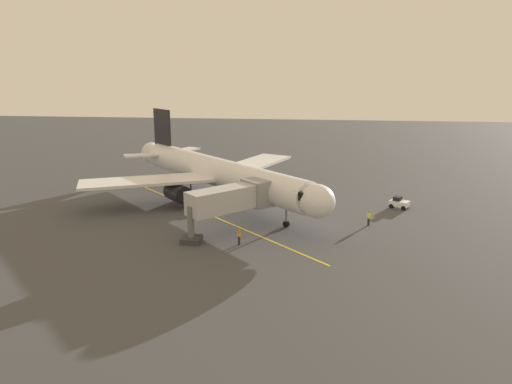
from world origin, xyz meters
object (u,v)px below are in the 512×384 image
at_px(jet_bridge, 235,198).
at_px(airplane, 217,173).
at_px(tug_near_nose, 399,203).
at_px(ground_crew_marshaller, 239,237).
at_px(ground_crew_wing_walker, 369,218).

bearing_deg(jet_bridge, airplane, -69.72).
bearing_deg(airplane, tug_near_nose, 179.21).
bearing_deg(ground_crew_marshaller, ground_crew_wing_walker, -150.32).
height_order(airplane, tug_near_nose, airplane).
relative_size(jet_bridge, ground_crew_marshaller, 5.59).
bearing_deg(jet_bridge, ground_crew_wing_walker, -165.77).
bearing_deg(tug_near_nose, airplane, -0.79).
bearing_deg(ground_crew_wing_walker, ground_crew_marshaller, 29.68).
relative_size(airplane, ground_crew_marshaller, 19.41).
relative_size(jet_bridge, ground_crew_wing_walker, 5.59).
height_order(jet_bridge, ground_crew_wing_walker, jet_bridge).
xyz_separation_m(jet_bridge, tug_near_nose, (-19.62, -11.39, -3.06)).
distance_m(airplane, jet_bridge, 12.50).
bearing_deg(tug_near_nose, ground_crew_wing_walker, 58.30).
xyz_separation_m(jet_bridge, ground_crew_wing_walker, (-14.93, -3.79, -2.88)).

